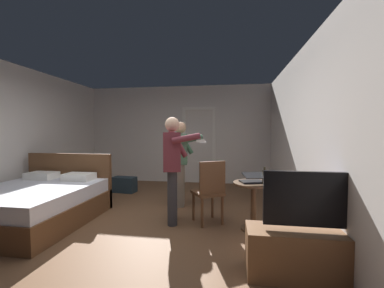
# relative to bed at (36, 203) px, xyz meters

# --- Properties ---
(ground_plane) EXTENTS (7.34, 7.34, 0.00)m
(ground_plane) POSITION_rel_bed_xyz_m (1.58, 0.07, -0.30)
(ground_plane) COLOR brown
(wall_back) EXTENTS (5.36, 0.12, 2.73)m
(wall_back) POSITION_rel_bed_xyz_m (1.58, 3.47, 1.06)
(wall_back) COLOR silver
(wall_back) RESTS_ON ground_plane
(wall_right) EXTENTS (0.12, 6.92, 2.73)m
(wall_right) POSITION_rel_bed_xyz_m (4.20, 0.07, 1.06)
(wall_right) COLOR silver
(wall_right) RESTS_ON ground_plane
(doorway_frame) EXTENTS (0.93, 0.08, 2.13)m
(doorway_frame) POSITION_rel_bed_xyz_m (2.19, 3.39, 0.92)
(doorway_frame) COLOR white
(doorway_frame) RESTS_ON ground_plane
(bed) EXTENTS (1.70, 1.92, 1.02)m
(bed) POSITION_rel_bed_xyz_m (0.00, 0.00, 0.00)
(bed) COLOR brown
(bed) RESTS_ON ground_plane
(tv_flatscreen) EXTENTS (1.23, 0.40, 1.05)m
(tv_flatscreen) POSITION_rel_bed_xyz_m (3.84, -0.93, -0.01)
(tv_flatscreen) COLOR brown
(tv_flatscreen) RESTS_ON ground_plane
(side_table) EXTENTS (0.59, 0.59, 0.70)m
(side_table) POSITION_rel_bed_xyz_m (3.40, 0.20, 0.16)
(side_table) COLOR #4C331E
(side_table) RESTS_ON ground_plane
(laptop) EXTENTS (0.40, 0.41, 0.16)m
(laptop) POSITION_rel_bed_xyz_m (3.38, 0.16, 0.45)
(laptop) COLOR black
(laptop) RESTS_ON side_table
(bottle_on_table) EXTENTS (0.06, 0.06, 0.24)m
(bottle_on_table) POSITION_rel_bed_xyz_m (3.54, 0.12, 0.50)
(bottle_on_table) COLOR #332C19
(bottle_on_table) RESTS_ON side_table
(wooden_chair) EXTENTS (0.58, 0.58, 0.99)m
(wooden_chair) POSITION_rel_bed_xyz_m (2.75, 0.33, 0.24)
(wooden_chair) COLOR brown
(wooden_chair) RESTS_ON ground_plane
(person_blue_shirt) EXTENTS (0.70, 0.64, 1.66)m
(person_blue_shirt) POSITION_rel_bed_xyz_m (2.17, 0.32, 0.66)
(person_blue_shirt) COLOR #333338
(person_blue_shirt) RESTS_ON ground_plane
(person_striped_shirt) EXTENTS (0.68, 0.56, 1.63)m
(person_striped_shirt) POSITION_rel_bed_xyz_m (2.11, 1.23, 0.63)
(person_striped_shirt) COLOR gray
(person_striped_shirt) RESTS_ON ground_plane
(suitcase_dark) EXTENTS (0.57, 0.34, 0.36)m
(suitcase_dark) POSITION_rel_bed_xyz_m (0.57, 2.04, -0.12)
(suitcase_dark) COLOR #1E2D38
(suitcase_dark) RESTS_ON ground_plane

